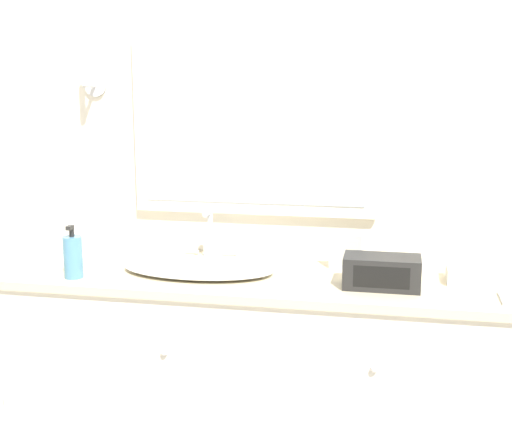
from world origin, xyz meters
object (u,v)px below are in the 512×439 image
Objects in this scene: soap_bottle at (73,256)px; appliance_box at (382,272)px; picture_frame at (345,252)px; sink_basin at (199,267)px.

soap_bottle is 0.74× the size of appliance_box.
picture_frame is at bearing 124.54° from appliance_box.
sink_basin is 0.45m from soap_bottle.
soap_bottle is 1.08m from appliance_box.
appliance_box is at bearing -55.46° from picture_frame.
picture_frame is (0.94, 0.29, -0.01)m from soap_bottle.
sink_basin reaches higher than appliance_box.
sink_basin is at bearing -165.24° from picture_frame.
appliance_box is 0.24m from picture_frame.
picture_frame reaches higher than appliance_box.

